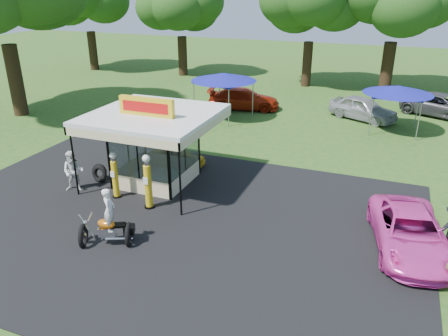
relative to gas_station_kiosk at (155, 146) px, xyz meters
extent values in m
plane|color=#2C531A|center=(2.00, -4.99, -1.78)|extent=(120.00, 120.00, 0.00)
cube|color=black|center=(2.00, -2.99, -1.76)|extent=(20.00, 14.00, 0.04)
cube|color=white|center=(0.00, 0.01, -1.75)|extent=(3.00, 3.00, 0.06)
cube|color=white|center=(0.00, 0.01, 1.51)|extent=(5.40, 5.40, 0.18)
cube|color=gold|center=(0.00, -0.49, 2.00)|extent=(2.60, 0.25, 0.80)
cube|color=red|center=(0.00, -0.62, 2.00)|extent=(2.21, 0.02, 0.45)
cylinder|color=black|center=(-2.55, -2.54, -0.18)|extent=(0.08, 0.08, 3.20)
cylinder|color=black|center=(2.55, -2.54, -0.18)|extent=(0.08, 0.08, 3.20)
cylinder|color=black|center=(-0.82, -2.11, -1.74)|extent=(0.40, 0.40, 0.09)
cylinder|color=gold|center=(-0.82, -2.11, -0.88)|extent=(0.27, 0.27, 1.63)
cylinder|color=silver|center=(-0.82, -2.11, 0.02)|extent=(0.18, 0.18, 0.18)
sphere|color=white|center=(-0.82, -2.11, 0.21)|extent=(0.29, 0.29, 0.29)
cube|color=white|center=(-0.82, -2.28, -0.61)|extent=(0.20, 0.02, 0.27)
cylinder|color=black|center=(1.01, -2.44, -1.73)|extent=(0.45, 0.45, 0.10)
cylinder|color=gold|center=(1.01, -2.44, -0.77)|extent=(0.30, 0.30, 1.83)
cylinder|color=silver|center=(1.01, -2.44, 0.25)|extent=(0.20, 0.20, 0.20)
sphere|color=white|center=(1.01, -2.44, 0.45)|extent=(0.32, 0.32, 0.32)
cube|color=white|center=(1.01, -2.62, -0.46)|extent=(0.22, 0.02, 0.30)
torus|color=black|center=(0.24, -5.74, -1.42)|extent=(0.53, 0.90, 0.91)
torus|color=black|center=(1.72, -5.07, -1.42)|extent=(0.53, 0.90, 0.91)
cube|color=silver|center=(1.03, -5.39, -1.24)|extent=(0.67, 0.52, 0.32)
ellipsoid|color=#C05C0D|center=(1.03, -5.39, -0.94)|extent=(0.69, 0.39, 0.32)
cube|color=black|center=(1.38, -5.23, -1.01)|extent=(0.66, 0.50, 0.11)
cube|color=black|center=(1.75, -5.06, -1.19)|extent=(0.50, 0.49, 0.30)
cylinder|color=silver|center=(0.39, -5.68, -1.03)|extent=(0.46, 0.26, 0.96)
cylinder|color=silver|center=(0.54, -5.61, -0.65)|extent=(0.32, 0.61, 0.05)
sphere|color=silver|center=(0.37, -5.68, -0.87)|extent=(0.17, 0.17, 0.17)
imported|color=white|center=(1.18, -5.32, -0.38)|extent=(0.60, 0.70, 1.62)
torus|color=black|center=(-2.48, -1.05, -1.37)|extent=(0.88, 0.49, 0.86)
torus|color=black|center=(-2.62, -0.88, -1.37)|extent=(0.86, 0.46, 0.86)
imported|color=gold|center=(0.00, 2.21, -1.30)|extent=(2.82, 1.13, 0.96)
imported|color=#FC44BD|center=(11.08, -1.78, -1.09)|extent=(3.26, 5.36, 1.39)
imported|color=white|center=(-2.96, -2.21, -0.83)|extent=(1.12, 1.00, 1.90)
imported|color=#AC230D|center=(-0.42, 13.77, -1.02)|extent=(5.56, 3.15, 1.52)
imported|color=#A0A0A4|center=(8.06, 14.13, -0.99)|extent=(5.02, 3.74, 1.59)
imported|color=#4C4C4E|center=(13.20, 17.05, -1.01)|extent=(6.12, 4.51, 1.55)
cylinder|color=gray|center=(-2.42, 12.51, -0.54)|extent=(0.06, 0.06, 2.48)
cylinder|color=gray|center=(0.47, 12.51, -0.54)|extent=(0.06, 0.06, 2.48)
cylinder|color=gray|center=(-2.42, 9.62, -0.54)|extent=(0.06, 0.06, 2.48)
cylinder|color=gray|center=(0.47, 9.62, -0.54)|extent=(0.06, 0.06, 2.48)
cube|color=#171A95|center=(-0.97, 11.06, 0.75)|extent=(3.09, 3.09, 0.12)
cone|color=#171A95|center=(-0.97, 11.06, 1.07)|extent=(4.46, 4.46, 0.52)
cylinder|color=gray|center=(8.74, 13.48, -0.62)|extent=(0.06, 0.06, 2.32)
cylinder|color=gray|center=(11.45, 13.48, -0.62)|extent=(0.06, 0.06, 2.32)
cylinder|color=gray|center=(8.74, 10.78, -0.62)|extent=(0.06, 0.06, 2.32)
cylinder|color=gray|center=(11.45, 10.78, -0.62)|extent=(0.06, 0.06, 2.32)
cube|color=#171A95|center=(10.09, 12.13, 0.60)|extent=(2.91, 2.91, 0.12)
cone|color=#171A95|center=(10.09, 12.13, 0.90)|extent=(4.18, 4.18, 0.48)
cylinder|color=black|center=(-20.72, 23.00, 0.20)|extent=(0.89, 0.89, 3.96)
ellipsoid|color=#274F16|center=(-20.72, 23.00, 5.30)|extent=(9.36, 9.36, 8.02)
cylinder|color=black|center=(-10.41, 23.74, 0.12)|extent=(0.90, 0.90, 3.80)
ellipsoid|color=#274F16|center=(-10.41, 23.74, 4.96)|extent=(8.83, 8.83, 7.57)
cylinder|color=black|center=(2.25, 23.30, 0.17)|extent=(0.84, 0.84, 3.90)
ellipsoid|color=#274F16|center=(2.25, 23.30, 5.24)|extent=(9.37, 9.37, 8.03)
cylinder|color=black|center=(9.04, 23.99, 0.27)|extent=(1.03, 1.03, 4.11)
ellipsoid|color=#274F16|center=(9.04, 23.99, 5.52)|extent=(9.59, 9.59, 8.22)
cylinder|color=black|center=(-14.72, 6.49, 0.66)|extent=(0.98, 0.98, 4.89)
camera|label=1|loc=(9.84, -16.36, 6.94)|focal=35.00mm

